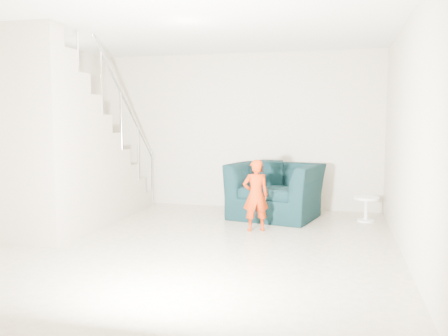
# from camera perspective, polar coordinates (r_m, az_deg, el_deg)

# --- Properties ---
(floor) EXTENTS (5.50, 5.50, 0.00)m
(floor) POSITION_cam_1_polar(r_m,az_deg,el_deg) (5.91, -4.23, -9.33)
(floor) COLOR gray
(floor) RESTS_ON ground
(ceiling) EXTENTS (5.50, 5.50, 0.00)m
(ceiling) POSITION_cam_1_polar(r_m,az_deg,el_deg) (5.83, -4.43, 17.24)
(ceiling) COLOR silver
(ceiling) RESTS_ON back_wall
(back_wall) EXTENTS (5.00, 0.00, 5.00)m
(back_wall) POSITION_cam_1_polar(r_m,az_deg,el_deg) (8.37, 1.52, 4.46)
(back_wall) COLOR #BCB499
(back_wall) RESTS_ON floor
(front_wall) EXTENTS (5.00, 0.00, 5.00)m
(front_wall) POSITION_cam_1_polar(r_m,az_deg,el_deg) (3.22, -19.67, 2.10)
(front_wall) COLOR #BCB499
(front_wall) RESTS_ON floor
(left_wall) EXTENTS (0.00, 5.50, 5.50)m
(left_wall) POSITION_cam_1_polar(r_m,az_deg,el_deg) (6.91, -24.49, 3.68)
(left_wall) COLOR #BCB499
(left_wall) RESTS_ON floor
(right_wall) EXTENTS (0.00, 5.50, 5.50)m
(right_wall) POSITION_cam_1_polar(r_m,az_deg,el_deg) (5.48, 21.41, 3.40)
(right_wall) COLOR #BCB499
(right_wall) RESTS_ON floor
(armchair) EXTENTS (1.55, 1.43, 0.86)m
(armchair) POSITION_cam_1_polar(r_m,az_deg,el_deg) (7.55, 6.22, -2.72)
(armchair) COLOR black
(armchair) RESTS_ON floor
(toddler) EXTENTS (0.43, 0.36, 1.00)m
(toddler) POSITION_cam_1_polar(r_m,az_deg,el_deg) (6.60, 3.83, -3.31)
(toddler) COLOR #A02105
(toddler) RESTS_ON floor
(side_table) EXTENTS (0.38, 0.38, 0.38)m
(side_table) POSITION_cam_1_polar(r_m,az_deg,el_deg) (7.55, 16.72, -4.27)
(side_table) COLOR white
(side_table) RESTS_ON floor
(staircase) EXTENTS (1.02, 3.03, 3.62)m
(staircase) POSITION_cam_1_polar(r_m,az_deg,el_deg) (7.09, -18.42, 0.68)
(staircase) COLOR #ADA089
(staircase) RESTS_ON floor
(cushion) EXTENTS (0.45, 0.22, 0.45)m
(cushion) POSITION_cam_1_polar(r_m,az_deg,el_deg) (7.74, 5.44, -0.71)
(cushion) COLOR black
(cushion) RESTS_ON armchair
(throw) EXTENTS (0.04, 0.43, 0.48)m
(throw) POSITION_cam_1_polar(r_m,az_deg,el_deg) (7.60, 1.91, -1.81)
(throw) COLOR black
(throw) RESTS_ON armchair
(phone) EXTENTS (0.03, 0.05, 0.10)m
(phone) POSITION_cam_1_polar(r_m,az_deg,el_deg) (6.49, 4.67, -0.16)
(phone) COLOR black
(phone) RESTS_ON toddler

